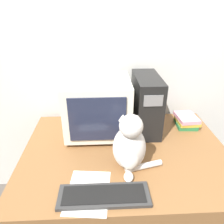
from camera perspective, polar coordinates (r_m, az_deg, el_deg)
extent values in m
cube|color=silver|center=(1.75, 2.10, 14.10)|extent=(7.00, 0.05, 2.50)
cube|color=brown|center=(1.71, 3.22, -20.34)|extent=(1.33, 0.98, 0.77)
cube|color=beige|center=(1.62, -3.56, -4.77)|extent=(0.31, 0.24, 0.02)
cube|color=beige|center=(1.53, -3.77, 1.67)|extent=(0.44, 0.40, 0.38)
cube|color=#1E2338|center=(1.35, -3.85, -2.01)|extent=(0.35, 0.01, 0.30)
cube|color=black|center=(1.60, 8.87, 2.15)|extent=(0.17, 0.39, 0.41)
cube|color=slate|center=(1.37, 10.76, 2.86)|extent=(0.12, 0.01, 0.07)
cube|color=#2D2D2D|center=(1.16, -2.10, -20.99)|extent=(0.45, 0.15, 0.02)
cube|color=black|center=(1.15, -2.11, -20.64)|extent=(0.41, 0.12, 0.00)
ellipsoid|color=silver|center=(1.25, 4.66, -9.27)|extent=(0.21, 0.22, 0.25)
ellipsoid|color=white|center=(1.21, 4.55, -12.11)|extent=(0.11, 0.07, 0.14)
sphere|color=silver|center=(1.13, 4.93, -3.72)|extent=(0.14, 0.14, 0.13)
cone|color=silver|center=(1.11, 2.88, -1.44)|extent=(0.04, 0.04, 0.04)
cone|color=silver|center=(1.11, 6.66, -1.60)|extent=(0.04, 0.04, 0.04)
ellipsoid|color=white|center=(1.23, 4.35, -16.53)|extent=(0.06, 0.08, 0.04)
cylinder|color=silver|center=(1.31, 8.26, -13.82)|extent=(0.22, 0.09, 0.03)
cube|color=#28703D|center=(1.79, 18.65, -2.96)|extent=(0.15, 0.18, 0.03)
cube|color=gold|center=(1.78, 19.04, -2.23)|extent=(0.16, 0.17, 0.02)
cube|color=pink|center=(1.77, 18.91, -1.36)|extent=(0.16, 0.20, 0.03)
cylinder|color=maroon|center=(1.20, -4.70, -18.98)|extent=(0.14, 0.05, 0.01)
cube|color=white|center=(1.19, -6.24, -20.01)|extent=(0.24, 0.32, 0.00)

